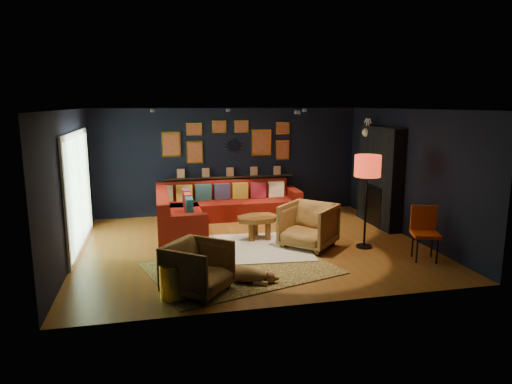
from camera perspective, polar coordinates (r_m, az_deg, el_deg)
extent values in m
plane|color=brown|center=(8.92, -0.38, -6.65)|extent=(6.50, 6.50, 0.00)
plane|color=black|center=(11.29, -3.34, 3.84)|extent=(6.50, 0.00, 6.50)
plane|color=black|center=(6.01, 5.17, -2.57)|extent=(6.50, 0.00, 6.50)
plane|color=black|center=(8.55, -22.20, 0.72)|extent=(0.00, 5.50, 5.50)
plane|color=black|center=(9.82, 18.50, 2.21)|extent=(0.00, 5.50, 5.50)
plane|color=beige|center=(8.50, -0.40, 10.30)|extent=(6.50, 6.50, 0.00)
cube|color=maroon|center=(10.97, -3.89, -2.17)|extent=(3.20, 0.95, 0.42)
cube|color=maroon|center=(11.22, -4.19, 0.32)|extent=(3.20, 0.24, 0.46)
cube|color=maroon|center=(11.31, 4.64, -1.20)|extent=(0.22, 0.95, 0.64)
cube|color=maroon|center=(9.79, -9.44, -3.91)|extent=(0.95, 2.20, 0.42)
cube|color=maroon|center=(9.68, -11.61, -1.60)|extent=(0.24, 2.20, 0.46)
cube|color=maroon|center=(8.80, -9.08, -4.86)|extent=(0.95, 0.22, 0.64)
cube|color=tan|center=(10.91, -11.32, -0.23)|extent=(0.38, 0.14, 0.38)
cube|color=gold|center=(10.93, -8.97, -0.13)|extent=(0.38, 0.14, 0.38)
cube|color=#234853|center=(10.96, -6.62, -0.03)|extent=(0.38, 0.14, 0.38)
cube|color=#2F2C4A|center=(11.02, -4.29, 0.07)|extent=(0.38, 0.14, 0.38)
cube|color=olive|center=(11.09, -1.99, 0.16)|extent=(0.38, 0.14, 0.38)
cube|color=maroon|center=(11.18, 0.27, 0.26)|extent=(0.38, 0.14, 0.38)
cube|color=beige|center=(11.29, 2.50, 0.35)|extent=(0.38, 0.14, 0.38)
cube|color=#4E214C|center=(10.39, -8.74, -0.70)|extent=(0.14, 0.38, 0.38)
cube|color=maroon|center=(9.90, -8.54, -1.27)|extent=(0.14, 0.38, 0.38)
cube|color=#174E5F|center=(9.41, -8.32, -1.91)|extent=(0.14, 0.38, 0.38)
cube|color=black|center=(11.28, -3.27, 1.88)|extent=(3.20, 0.12, 0.04)
cube|color=gold|center=(11.08, -10.55, 5.88)|extent=(0.45, 0.03, 0.60)
cube|color=#B6522D|center=(11.06, -10.55, 5.87)|extent=(0.38, 0.01, 0.51)
cube|color=gold|center=(11.13, -7.67, 4.95)|extent=(0.40, 0.03, 0.55)
cube|color=#B6522D|center=(11.11, -7.66, 4.94)|extent=(0.34, 0.01, 0.47)
cube|color=gold|center=(11.08, -7.75, 7.78)|extent=(0.38, 0.03, 0.30)
cube|color=#B6522D|center=(11.07, -7.74, 7.78)|extent=(0.32, 0.01, 0.25)
cube|color=gold|center=(11.37, 0.66, 6.19)|extent=(0.50, 0.03, 0.65)
cube|color=#B6522D|center=(11.35, 0.68, 6.18)|extent=(0.42, 0.01, 0.55)
cube|color=gold|center=(11.53, 3.33, 5.24)|extent=(0.35, 0.03, 0.50)
cube|color=#B6522D|center=(11.51, 3.36, 5.23)|extent=(0.30, 0.01, 0.42)
cube|color=gold|center=(11.48, 3.36, 7.97)|extent=(0.35, 0.03, 0.30)
cube|color=#B6522D|center=(11.47, 3.39, 7.96)|extent=(0.30, 0.01, 0.25)
cube|color=gold|center=(11.15, -4.65, 8.12)|extent=(0.35, 0.03, 0.30)
cube|color=#B6522D|center=(11.13, -4.64, 8.11)|extent=(0.30, 0.01, 0.25)
cube|color=gold|center=(11.24, -1.84, 8.17)|extent=(0.35, 0.03, 0.30)
cube|color=#B6522D|center=(11.22, -1.83, 8.17)|extent=(0.30, 0.01, 0.25)
cylinder|color=silver|center=(11.23, -2.84, 5.86)|extent=(0.28, 0.03, 0.28)
cone|color=gold|center=(11.27, -1.73, 5.89)|extent=(0.03, 0.16, 0.03)
cone|color=gold|center=(11.26, -1.82, 6.31)|extent=(0.04, 0.16, 0.04)
cone|color=gold|center=(11.25, -2.06, 6.67)|extent=(0.04, 0.16, 0.04)
cone|color=gold|center=(11.23, -2.42, 6.91)|extent=(0.04, 0.16, 0.04)
cone|color=gold|center=(11.22, -2.85, 6.98)|extent=(0.03, 0.16, 0.03)
cone|color=gold|center=(11.20, -3.27, 6.89)|extent=(0.04, 0.16, 0.04)
cone|color=gold|center=(11.20, -3.63, 6.64)|extent=(0.04, 0.16, 0.04)
cone|color=gold|center=(11.19, -3.87, 6.26)|extent=(0.04, 0.16, 0.04)
cone|color=gold|center=(11.20, -3.95, 5.83)|extent=(0.03, 0.16, 0.03)
cone|color=gold|center=(11.21, -3.86, 5.41)|extent=(0.04, 0.16, 0.04)
cone|color=gold|center=(11.22, -3.61, 5.05)|extent=(0.04, 0.16, 0.04)
cone|color=gold|center=(11.24, -3.25, 4.82)|extent=(0.04, 0.16, 0.04)
cone|color=gold|center=(11.26, -2.83, 4.75)|extent=(0.03, 0.16, 0.03)
cone|color=gold|center=(11.27, -2.40, 4.84)|extent=(0.04, 0.16, 0.04)
cone|color=gold|center=(11.28, -2.05, 5.09)|extent=(0.04, 0.16, 0.04)
cone|color=gold|center=(11.28, -1.81, 5.46)|extent=(0.04, 0.16, 0.04)
cube|color=black|center=(10.55, 15.24, 1.87)|extent=(0.30, 1.60, 2.20)
cube|color=black|center=(10.64, 14.77, -1.60)|extent=(0.20, 0.80, 0.90)
cone|color=white|center=(10.93, 14.69, 7.22)|extent=(0.35, 0.28, 0.28)
sphere|color=white|center=(10.83, 13.65, 7.23)|extent=(0.20, 0.20, 0.20)
cylinder|color=white|center=(10.78, 13.92, 8.11)|extent=(0.02, 0.10, 0.28)
cylinder|color=white|center=(10.89, 13.64, 8.15)|extent=(0.02, 0.10, 0.28)
cube|color=white|center=(9.16, -21.32, 0.16)|extent=(0.04, 2.80, 2.20)
cube|color=#9BC395|center=(9.16, -21.17, 0.16)|extent=(0.01, 2.60, 2.00)
cube|color=white|center=(9.16, -21.14, 0.16)|extent=(0.02, 0.06, 2.00)
cylinder|color=black|center=(9.51, -12.81, 9.86)|extent=(0.10, 0.10, 0.06)
cylinder|color=black|center=(10.04, -3.49, 10.16)|extent=(0.10, 0.10, 0.06)
cylinder|color=black|center=(10.03, 6.09, 10.12)|extent=(0.10, 0.10, 0.06)
cylinder|color=black|center=(7.88, 5.19, 9.91)|extent=(0.10, 0.10, 0.06)
cube|color=silver|center=(8.68, -1.83, -7.04)|extent=(2.65, 2.03, 0.03)
cube|color=tan|center=(7.69, -1.81, -9.54)|extent=(3.36, 2.80, 0.02)
cylinder|color=brown|center=(9.02, -0.60, -5.03)|extent=(0.11, 0.11, 0.36)
cylinder|color=brown|center=(9.09, 1.50, -4.90)|extent=(0.11, 0.11, 0.36)
cylinder|color=brown|center=(9.42, -0.09, -4.32)|extent=(0.11, 0.11, 0.36)
cylinder|color=maroon|center=(9.75, -9.27, -3.99)|extent=(0.52, 0.52, 0.34)
imported|color=#CA8D44|center=(6.68, -7.28, -9.10)|extent=(1.10, 1.11, 0.83)
imported|color=#CA8D44|center=(8.72, 6.57, -3.93)|extent=(1.25, 1.25, 0.94)
cylinder|color=gold|center=(6.65, -10.22, -10.82)|extent=(0.40, 0.40, 0.51)
cylinder|color=black|center=(8.36, 19.48, -6.84)|extent=(0.03, 0.03, 0.47)
cylinder|color=black|center=(8.44, 21.70, -6.82)|extent=(0.03, 0.03, 0.47)
cylinder|color=black|center=(8.67, 18.98, -6.17)|extent=(0.03, 0.03, 0.47)
cylinder|color=black|center=(8.75, 21.12, -6.16)|extent=(0.03, 0.03, 0.47)
cube|color=#CE4612|center=(8.49, 20.43, -4.98)|extent=(0.56, 0.56, 0.06)
cube|color=#CE4612|center=(8.61, 20.22, -3.01)|extent=(0.44, 0.19, 0.45)
cylinder|color=black|center=(9.02, 13.34, -6.62)|extent=(0.30, 0.30, 0.04)
cylinder|color=black|center=(8.83, 13.55, -2.07)|extent=(0.04, 0.04, 1.43)
cylinder|color=red|center=(8.68, 13.79, 3.19)|extent=(0.49, 0.49, 0.40)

